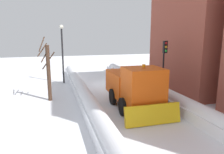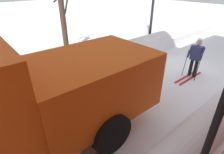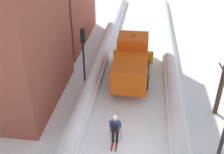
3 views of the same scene
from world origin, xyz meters
TOP-DOWN VIEW (x-y plane):
  - ground_plane at (0.00, 10.00)m, footprint 80.00×80.00m
  - snowbank_left at (-2.76, 10.00)m, footprint 1.10×36.00m
  - snowbank_right at (2.76, 10.00)m, footprint 1.10×36.00m
  - plow_truck at (-0.19, 6.88)m, footprint 3.20×5.98m
  - skier at (-0.58, 0.36)m, footprint 0.62×1.80m
  - traffic_light_pole at (-3.22, 5.30)m, footprint 0.28×0.42m
  - bare_tree_near at (5.20, 3.61)m, footprint 1.22×1.23m

SIDE VIEW (x-z plane):
  - ground_plane at x=0.00m, z-range 0.00..0.00m
  - snowbank_right at x=2.76m, z-range -0.06..1.00m
  - snowbank_left at x=-2.76m, z-range -0.06..1.03m
  - skier at x=-0.58m, z-range 0.10..1.91m
  - plow_truck at x=-0.19m, z-range -0.08..3.04m
  - bare_tree_near at x=5.20m, z-range -0.15..4.52m
  - traffic_light_pole at x=-3.22m, z-range 0.88..5.23m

